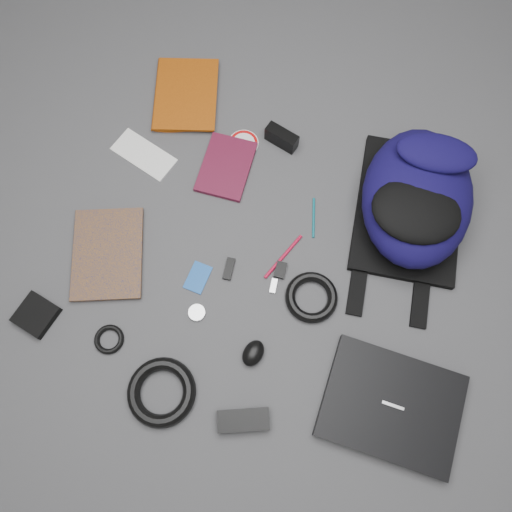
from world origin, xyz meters
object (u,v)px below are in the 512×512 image
(textbook_red, at_px, (155,94))
(backpack, at_px, (417,197))
(compact_camera, at_px, (282,138))
(pouch, at_px, (36,315))
(mouse, at_px, (253,353))
(power_brick, at_px, (243,420))
(laptop, at_px, (391,406))
(comic_book, at_px, (73,255))
(dvd_case, at_px, (226,167))

(textbook_red, bearing_deg, backpack, -25.70)
(textbook_red, height_order, compact_camera, compact_camera)
(pouch, bearing_deg, compact_camera, 55.05)
(backpack, distance_m, textbook_red, 0.84)
(textbook_red, height_order, mouse, mouse)
(mouse, height_order, pouch, mouse)
(power_brick, bearing_deg, laptop, 1.38)
(comic_book, height_order, compact_camera, compact_camera)
(compact_camera, height_order, pouch, compact_camera)
(textbook_red, relative_size, compact_camera, 2.60)
(mouse, bearing_deg, compact_camera, 112.28)
(compact_camera, relative_size, mouse, 1.38)
(textbook_red, height_order, comic_book, textbook_red)
(pouch, bearing_deg, backpack, 33.15)
(laptop, bearing_deg, pouch, -175.28)
(textbook_red, xyz_separation_m, pouch, (-0.07, -0.74, -0.00))
(dvd_case, bearing_deg, comic_book, -131.24)
(comic_book, xyz_separation_m, compact_camera, (0.46, 0.51, 0.02))
(comic_book, distance_m, pouch, 0.18)
(backpack, height_order, compact_camera, backpack)
(backpack, height_order, comic_book, backpack)
(comic_book, relative_size, power_brick, 2.05)
(backpack, bearing_deg, comic_book, -160.29)
(textbook_red, height_order, pouch, textbook_red)
(laptop, distance_m, textbook_red, 1.13)
(laptop, xyz_separation_m, compact_camera, (-0.47, 0.65, 0.01))
(comic_book, xyz_separation_m, mouse, (0.56, -0.12, 0.01))
(backpack, relative_size, comic_book, 1.73)
(dvd_case, distance_m, power_brick, 0.71)
(laptop, height_order, mouse, mouse)
(power_brick, bearing_deg, textbook_red, 102.44)
(backpack, xyz_separation_m, power_brick, (-0.28, -0.68, -0.08))
(compact_camera, height_order, mouse, compact_camera)
(comic_book, distance_m, mouse, 0.57)
(mouse, relative_size, pouch, 0.76)
(mouse, relative_size, power_brick, 0.56)
(textbook_red, bearing_deg, mouse, -67.40)
(comic_book, bearing_deg, mouse, -30.85)
(backpack, height_order, laptop, backpack)
(backpack, xyz_separation_m, textbook_red, (-0.83, 0.16, -0.08))
(compact_camera, distance_m, mouse, 0.64)
(power_brick, xyz_separation_m, pouch, (-0.61, 0.10, -0.00))
(laptop, bearing_deg, textbook_red, 144.11)
(textbook_red, xyz_separation_m, dvd_case, (0.29, -0.17, -0.01))
(compact_camera, bearing_deg, laptop, -37.18)
(comic_book, bearing_deg, laptop, -27.81)
(laptop, relative_size, textbook_red, 1.30)
(backpack, distance_m, pouch, 1.07)
(mouse, bearing_deg, comic_book, -178.45)
(comic_book, height_order, mouse, mouse)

